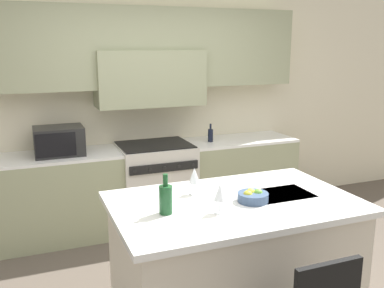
{
  "coord_description": "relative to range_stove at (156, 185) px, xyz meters",
  "views": [
    {
      "loc": [
        -1.3,
        -2.71,
        2.0
      ],
      "look_at": [
        0.02,
        0.64,
        1.17
      ],
      "focal_mm": 40.0,
      "sensor_mm": 36.0,
      "label": 1
    }
  ],
  "objects": [
    {
      "name": "back_cabinetry",
      "position": [
        0.0,
        0.27,
        1.12
      ],
      "size": [
        10.0,
        0.46,
        2.7
      ],
      "color": "beige",
      "rests_on": "ground_plane"
    },
    {
      "name": "back_counter",
      "position": [
        -0.0,
        0.02,
        -0.02
      ],
      "size": [
        3.41,
        0.62,
        0.91
      ],
      "color": "gray",
      "rests_on": "ground_plane"
    },
    {
      "name": "range_stove",
      "position": [
        0.0,
        0.0,
        0.0
      ],
      "size": [
        0.81,
        0.7,
        0.94
      ],
      "color": "beige",
      "rests_on": "ground_plane"
    },
    {
      "name": "microwave",
      "position": [
        -1.01,
        0.02,
        0.58
      ],
      "size": [
        0.49,
        0.38,
        0.29
      ],
      "color": "black",
      "rests_on": "back_counter"
    },
    {
      "name": "kitchen_island",
      "position": [
        0.04,
        -1.84,
        -0.01
      ],
      "size": [
        1.75,
        1.1,
        0.92
      ],
      "color": "beige",
      "rests_on": "ground_plane"
    },
    {
      "name": "wine_bottle",
      "position": [
        -0.49,
        -1.89,
        0.55
      ],
      "size": [
        0.09,
        0.09,
        0.27
      ],
      "color": "#194723",
      "rests_on": "kitchen_island"
    },
    {
      "name": "wine_glass_near",
      "position": [
        -0.15,
        -2.01,
        0.59
      ],
      "size": [
        0.08,
        0.08,
        0.2
      ],
      "color": "white",
      "rests_on": "kitchen_island"
    },
    {
      "name": "wine_glass_far",
      "position": [
        -0.17,
        -1.61,
        0.59
      ],
      "size": [
        0.08,
        0.08,
        0.2
      ],
      "color": "white",
      "rests_on": "kitchen_island"
    },
    {
      "name": "fruit_bowl",
      "position": [
        0.15,
        -1.91,
        0.48
      ],
      "size": [
        0.22,
        0.22,
        0.09
      ],
      "color": "#384C6B",
      "rests_on": "kitchen_island"
    },
    {
      "name": "oil_bottle_on_counter",
      "position": [
        0.68,
        0.01,
        0.52
      ],
      "size": [
        0.06,
        0.06,
        0.21
      ],
      "color": "black",
      "rests_on": "back_counter"
    }
  ]
}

